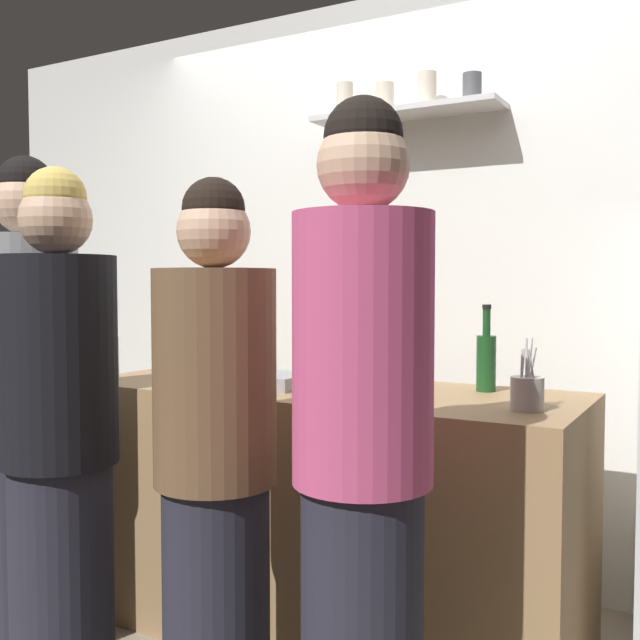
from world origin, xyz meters
name	(u,v)px	position (x,y,z in m)	size (l,w,h in m)	color
back_wall_assembly	(394,283)	(0.00, 1.25, 1.30)	(4.80, 0.32, 2.60)	white
counter	(320,509)	(0.04, 0.49, 0.46)	(1.89, 0.73, 0.92)	#9E7A51
baking_pan	(264,380)	(-0.16, 0.40, 0.94)	(0.34, 0.24, 0.05)	gray
utensil_holder	(527,393)	(0.83, 0.36, 0.97)	(0.10, 0.10, 0.22)	#B2B2B7
wine_bottle_dark_glass	(371,350)	(0.11, 0.78, 1.04)	(0.07, 0.07, 0.32)	black
wine_bottle_green_glass	(486,360)	(0.61, 0.69, 1.03)	(0.07, 0.07, 0.31)	#19471E
wine_bottle_pale_glass	(397,353)	(0.22, 0.79, 1.03)	(0.06, 0.06, 0.29)	#B2BFB2
wine_bottle_amber_glass	(360,366)	(0.30, 0.30, 1.03)	(0.08, 0.08, 0.30)	#472814
water_bottle_plastic	(108,358)	(-0.74, 0.19, 1.02)	(0.09, 0.09, 0.22)	silver
person_pink_top	(362,463)	(0.60, -0.30, 0.87)	(0.34, 0.34, 1.75)	#262633
person_brown_jacket	(216,471)	(0.13, -0.26, 0.78)	(0.34, 0.34, 1.59)	#262633
person_grey_hoodie	(30,407)	(-0.77, -0.15, 0.87)	(0.34, 0.34, 1.74)	#262633
person_blonde	(60,451)	(-0.35, -0.38, 0.81)	(0.34, 0.34, 1.64)	#262633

